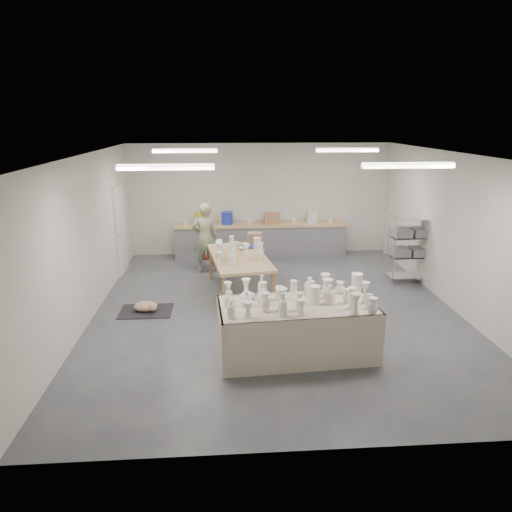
{
  "coord_description": "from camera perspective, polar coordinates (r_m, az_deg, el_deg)",
  "views": [
    {
      "loc": [
        -0.97,
        -8.26,
        3.62
      ],
      "look_at": [
        -0.37,
        0.2,
        1.05
      ],
      "focal_mm": 32.0,
      "sensor_mm": 36.0,
      "label": 1
    }
  ],
  "objects": [
    {
      "name": "drying_table",
      "position": [
        7.29,
        5.1,
        -8.87
      ],
      "size": [
        2.51,
        1.32,
        1.21
      ],
      "rotation": [
        0.0,
        0.0,
        0.07
      ],
      "color": "olive",
      "rests_on": "ground"
    },
    {
      "name": "red_stool",
      "position": [
        11.5,
        -6.26,
        -0.2
      ],
      "size": [
        0.4,
        0.4,
        0.3
      ],
      "rotation": [
        0.0,
        0.0,
        -0.29
      ],
      "color": "red",
      "rests_on": "ground"
    },
    {
      "name": "potter",
      "position": [
        11.08,
        -6.4,
        2.29
      ],
      "size": [
        0.66,
        0.46,
        1.71
      ],
      "primitive_type": "imported",
      "rotation": [
        0.0,
        0.0,
        3.23
      ],
      "color": "gray",
      "rests_on": "ground"
    },
    {
      "name": "work_table",
      "position": [
        9.7,
        -2.07,
        0.19
      ],
      "size": [
        1.41,
        2.35,
        1.2
      ],
      "rotation": [
        0.0,
        0.0,
        0.14
      ],
      "color": "tan",
      "rests_on": "ground"
    },
    {
      "name": "wire_shelf",
      "position": [
        10.86,
        18.68,
        1.53
      ],
      "size": [
        0.88,
        0.48,
        1.8
      ],
      "color": "silver",
      "rests_on": "ground"
    },
    {
      "name": "rug",
      "position": [
        9.22,
        -13.59,
        -6.71
      ],
      "size": [
        1.0,
        0.7,
        0.02
      ],
      "primitive_type": "cube",
      "color": "black",
      "rests_on": "ground"
    },
    {
      "name": "back_counter",
      "position": [
        12.38,
        0.54,
        2.17
      ],
      "size": [
        4.6,
        0.6,
        1.24
      ],
      "color": "tan",
      "rests_on": "ground"
    },
    {
      "name": "cat",
      "position": [
        9.16,
        -13.51,
        -6.13
      ],
      "size": [
        0.48,
        0.36,
        0.19
      ],
      "rotation": [
        0.0,
        0.0,
        0.1
      ],
      "color": "white",
      "rests_on": "rug"
    },
    {
      "name": "room",
      "position": [
        8.54,
        1.84,
        6.28
      ],
      "size": [
        8.0,
        8.02,
        3.0
      ],
      "color": "#424449",
      "rests_on": "ground"
    }
  ]
}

